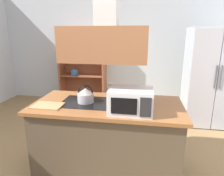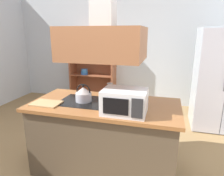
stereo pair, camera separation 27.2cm
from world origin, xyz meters
name	(u,v)px [view 1 (the left image)]	position (x,y,z in m)	size (l,w,h in m)	color
wall_back	(119,49)	(0.00, 3.00, 1.35)	(6.00, 0.12, 2.70)	silver
kitchen_island	(107,137)	(0.22, 0.22, 0.45)	(1.80, 0.88, 0.90)	brown
range_hood	(107,33)	(0.22, 0.22, 1.73)	(0.90, 0.70, 1.27)	#995E3A
refrigerator	(210,77)	(1.89, 1.94, 0.91)	(0.90, 0.77, 1.82)	#B0BBC4
dish_cabinet	(83,72)	(-0.89, 2.78, 0.76)	(1.14, 0.40, 1.73)	#955132
kettle	(86,95)	(-0.05, 0.22, 0.99)	(0.20, 0.20, 0.22)	#B0B0BB
cutting_board	(48,106)	(-0.44, 0.01, 0.91)	(0.34, 0.24, 0.02)	tan
microwave	(131,101)	(0.52, -0.01, 1.03)	(0.46, 0.35, 0.26)	silver
wine_glass_on_counter	(111,87)	(0.23, 0.42, 1.05)	(0.08, 0.08, 0.21)	silver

